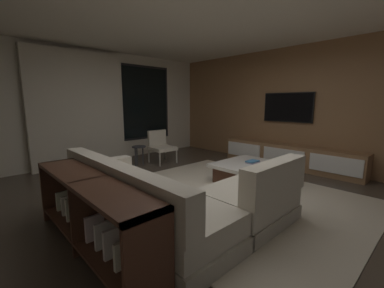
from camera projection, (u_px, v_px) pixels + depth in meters
floor at (207, 201)px, 3.69m from camera, size 9.20×9.20×0.00m
back_wall_with_window at (98, 107)px, 6.02m from camera, size 6.60×0.30×2.70m
media_wall at (301, 107)px, 5.54m from camera, size 0.12×7.80×2.70m
ceiling at (209, 7)px, 3.24m from camera, size 8.20×8.20×0.00m
area_rug at (227, 197)px, 3.86m from camera, size 3.20×3.80×0.01m
sectional_couch at (172, 201)px, 2.95m from camera, size 1.98×2.50×0.82m
coffee_table at (251, 173)px, 4.49m from camera, size 1.16×1.16×0.36m
book_stack_on_coffee_table at (253, 162)px, 4.52m from camera, size 0.24×0.18×0.05m
accent_chair_near_window at (160, 145)px, 6.04m from camera, size 0.57×0.59×0.78m
side_stool at (139, 150)px, 5.73m from camera, size 0.32×0.32×0.46m
media_console at (289, 157)px, 5.57m from camera, size 0.46×3.10×0.52m
mounted_tv at (288, 107)px, 5.65m from camera, size 0.05×1.15×0.67m
console_table_behind_couch at (90, 211)px, 2.40m from camera, size 0.40×2.10×0.74m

